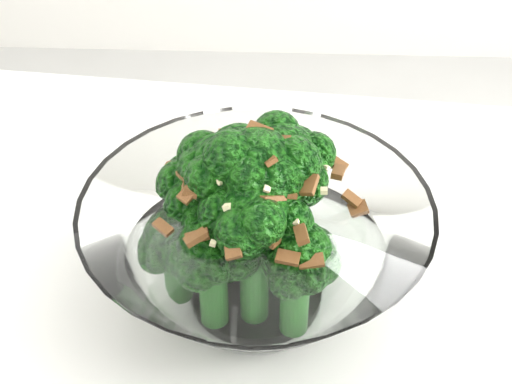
{
  "coord_description": "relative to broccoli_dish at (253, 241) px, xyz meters",
  "views": [
    {
      "loc": [
        -0.26,
        -0.28,
        1.14
      ],
      "look_at": [
        -0.27,
        0.08,
        0.84
      ],
      "focal_mm": 55.0,
      "sensor_mm": 36.0,
      "label": 1
    }
  ],
  "objects": [
    {
      "name": "broccoli_dish",
      "position": [
        0.0,
        0.0,
        0.0
      ],
      "size": [
        0.22,
        0.22,
        0.13
      ],
      "color": "white",
      "rests_on": "table"
    }
  ]
}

